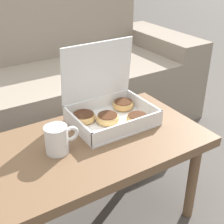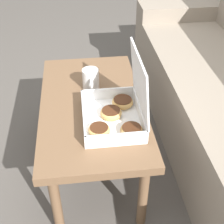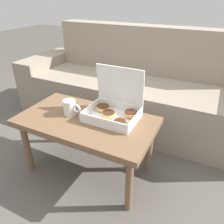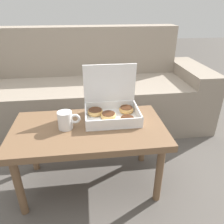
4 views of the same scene
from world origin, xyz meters
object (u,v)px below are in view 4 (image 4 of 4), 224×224
object	(u,v)px
pastry_box	(112,109)
coffee_mug	(66,120)
coffee_table	(89,134)
couch	(86,93)

from	to	relation	value
pastry_box	coffee_mug	xyz separation A→B (m)	(-0.28, -0.11, -0.00)
coffee_table	pastry_box	bearing A→B (deg)	35.52
coffee_table	coffee_mug	distance (m)	0.16
couch	coffee_table	xyz separation A→B (m)	(0.00, -0.85, 0.08)
couch	coffee_mug	xyz separation A→B (m)	(-0.13, -0.85, 0.18)
coffee_table	pastry_box	size ratio (longest dim) A/B	2.72
couch	coffee_table	bearing A→B (deg)	-90.00
couch	coffee_table	world-z (taller)	couch
pastry_box	coffee_mug	distance (m)	0.30
coffee_table	coffee_mug	bearing A→B (deg)	177.43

